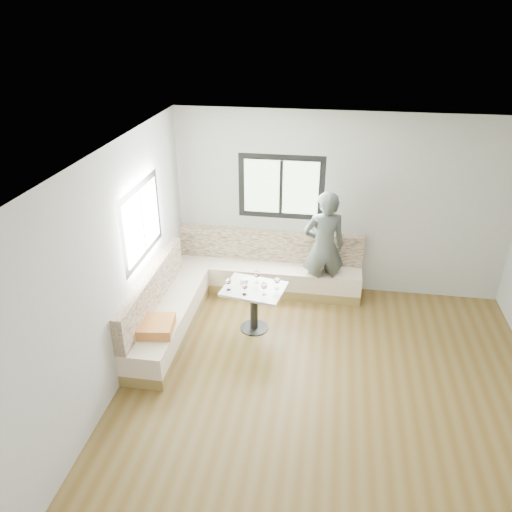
{
  "coord_description": "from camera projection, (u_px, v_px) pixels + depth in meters",
  "views": [
    {
      "loc": [
        -0.14,
        -4.61,
        4.11
      ],
      "look_at": [
        -1.08,
        1.25,
        1.1
      ],
      "focal_mm": 35.0,
      "sensor_mm": 36.0,
      "label": 1
    }
  ],
  "objects": [
    {
      "name": "table",
      "position": [
        254.0,
        298.0,
        6.84
      ],
      "size": [
        0.91,
        0.76,
        0.67
      ],
      "rotation": [
        0.0,
        0.0,
        -0.17
      ],
      "color": "black",
      "rests_on": "ground"
    },
    {
      "name": "wine_glass_b",
      "position": [
        245.0,
        286.0,
        6.55
      ],
      "size": [
        0.08,
        0.08,
        0.19
      ],
      "color": "white",
      "rests_on": "table"
    },
    {
      "name": "person",
      "position": [
        324.0,
        247.0,
        7.4
      ],
      "size": [
        0.73,
        0.57,
        1.76
      ],
      "primitive_type": "imported",
      "rotation": [
        0.0,
        0.0,
        3.4
      ],
      "color": "#474E4A",
      "rests_on": "ground"
    },
    {
      "name": "wine_glass_e",
      "position": [
        277.0,
        280.0,
        6.69
      ],
      "size": [
        0.08,
        0.08,
        0.19
      ],
      "color": "white",
      "rests_on": "table"
    },
    {
      "name": "wine_glass_a",
      "position": [
        228.0,
        281.0,
        6.66
      ],
      "size": [
        0.08,
        0.08,
        0.19
      ],
      "color": "white",
      "rests_on": "table"
    },
    {
      "name": "olive_ramekin",
      "position": [
        244.0,
        280.0,
        6.91
      ],
      "size": [
        0.11,
        0.11,
        0.04
      ],
      "color": "white",
      "rests_on": "table"
    },
    {
      "name": "wine_glass_c",
      "position": [
        264.0,
        286.0,
        6.55
      ],
      "size": [
        0.08,
        0.08,
        0.19
      ],
      "color": "white",
      "rests_on": "table"
    },
    {
      "name": "banquette",
      "position": [
        226.0,
        288.0,
        7.4
      ],
      "size": [
        2.9,
        2.8,
        0.95
      ],
      "color": "olive",
      "rests_on": "ground"
    },
    {
      "name": "wine_glass_d",
      "position": [
        257.0,
        274.0,
        6.83
      ],
      "size": [
        0.08,
        0.08,
        0.19
      ],
      "color": "white",
      "rests_on": "table"
    },
    {
      "name": "room",
      "position": [
        331.0,
        285.0,
        5.34
      ],
      "size": [
        5.01,
        5.01,
        2.81
      ],
      "color": "brown",
      "rests_on": "ground"
    }
  ]
}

